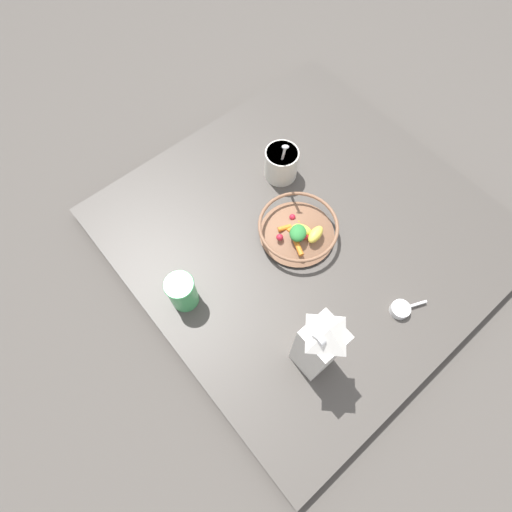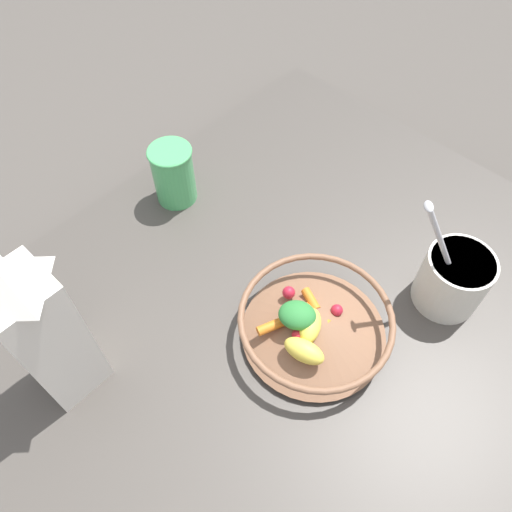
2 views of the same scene
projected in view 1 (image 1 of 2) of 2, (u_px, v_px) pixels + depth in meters
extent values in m
plane|color=#4C4742|center=(305.00, 234.00, 1.23)|extent=(6.00, 6.00, 0.00)
cube|color=#47423D|center=(306.00, 231.00, 1.21)|extent=(1.02, 1.02, 0.04)
cylinder|color=brown|center=(297.00, 235.00, 1.17)|extent=(0.12, 0.12, 0.01)
cone|color=brown|center=(298.00, 230.00, 1.15)|extent=(0.22, 0.22, 0.04)
torus|color=brown|center=(299.00, 226.00, 1.13)|extent=(0.23, 0.23, 0.01)
ellipsoid|color=#EFD64C|center=(302.00, 230.00, 1.13)|extent=(0.07, 0.06, 0.03)
ellipsoid|color=#EFD64C|center=(315.00, 234.00, 1.12)|extent=(0.04, 0.07, 0.03)
cylinder|color=orange|center=(298.00, 247.00, 1.11)|extent=(0.05, 0.03, 0.01)
cylinder|color=orange|center=(294.00, 227.00, 1.14)|extent=(0.01, 0.05, 0.01)
cylinder|color=orange|center=(285.00, 228.00, 1.14)|extent=(0.03, 0.04, 0.01)
sphere|color=red|center=(305.00, 237.00, 1.13)|extent=(0.02, 0.02, 0.02)
sphere|color=red|center=(280.00, 237.00, 1.12)|extent=(0.02, 0.02, 0.02)
sphere|color=red|center=(317.00, 232.00, 1.13)|extent=(0.02, 0.02, 0.02)
sphere|color=red|center=(292.00, 217.00, 1.15)|extent=(0.02, 0.02, 0.02)
sphere|color=red|center=(298.00, 228.00, 1.14)|extent=(0.01, 0.01, 0.01)
ellipsoid|color=#2D7F38|center=(298.00, 233.00, 1.11)|extent=(0.07, 0.07, 0.03)
cube|color=silver|center=(318.00, 348.00, 0.92)|extent=(0.08, 0.08, 0.24)
pyramid|color=silver|center=(328.00, 332.00, 0.79)|extent=(0.08, 0.08, 0.05)
cylinder|color=white|center=(319.00, 339.00, 0.78)|extent=(0.03, 0.01, 0.03)
cylinder|color=silver|center=(281.00, 164.00, 1.23)|extent=(0.10, 0.10, 0.10)
cylinder|color=white|center=(282.00, 155.00, 1.19)|extent=(0.09, 0.09, 0.02)
cylinder|color=silver|center=(283.00, 155.00, 1.12)|extent=(0.08, 0.07, 0.18)
ellipsoid|color=silver|center=(285.00, 147.00, 1.03)|extent=(0.02, 0.02, 0.01)
cylinder|color=#4CB266|center=(182.00, 292.00, 1.04)|extent=(0.07, 0.07, 0.11)
torus|color=#4CB266|center=(179.00, 284.00, 0.99)|extent=(0.08, 0.08, 0.01)
cylinder|color=white|center=(400.00, 309.00, 1.07)|extent=(0.05, 0.05, 0.02)
cylinder|color=white|center=(418.00, 304.00, 1.07)|extent=(0.03, 0.05, 0.01)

